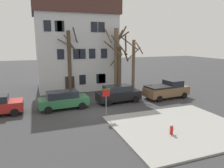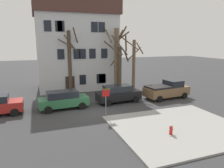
{
  "view_description": "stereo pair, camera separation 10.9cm",
  "coord_description": "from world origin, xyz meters",
  "px_view_note": "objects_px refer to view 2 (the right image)",
  "views": [
    {
      "loc": [
        -4.79,
        -17.48,
        6.26
      ],
      "look_at": [
        2.4,
        1.99,
        2.07
      ],
      "focal_mm": 33.74,
      "sensor_mm": 36.0,
      "label": 1
    },
    {
      "loc": [
        -4.69,
        -17.52,
        6.26
      ],
      "look_at": [
        2.4,
        1.99,
        2.07
      ],
      "focal_mm": 33.74,
      "sensor_mm": 36.0,
      "label": 2
    }
  ],
  "objects_px": {
    "tree_bare_near": "(70,59)",
    "car_green_wagon": "(63,100)",
    "street_sign_pole": "(106,98)",
    "building_main": "(76,44)",
    "car_black_wagon": "(118,94)",
    "tree_bare_far": "(119,66)",
    "tree_bare_end": "(134,63)",
    "tree_bare_mid": "(117,57)",
    "fire_hydrant": "(171,129)",
    "pickup_truck_brown": "(167,90)"
  },
  "relations": [
    {
      "from": "building_main",
      "to": "fire_hydrant",
      "type": "distance_m",
      "value": 18.75
    },
    {
      "from": "car_green_wagon",
      "to": "car_black_wagon",
      "type": "relative_size",
      "value": 0.98
    },
    {
      "from": "building_main",
      "to": "pickup_truck_brown",
      "type": "relative_size",
      "value": 2.21
    },
    {
      "from": "car_black_wagon",
      "to": "fire_hydrant",
      "type": "xyz_separation_m",
      "value": [
        0.36,
        -8.67,
        -0.44
      ]
    },
    {
      "from": "tree_bare_mid",
      "to": "tree_bare_near",
      "type": "bearing_deg",
      "value": 169.26
    },
    {
      "from": "tree_bare_near",
      "to": "car_black_wagon",
      "type": "xyz_separation_m",
      "value": [
        4.05,
        -5.76,
        -3.26
      ]
    },
    {
      "from": "tree_bare_near",
      "to": "tree_bare_end",
      "type": "distance_m",
      "value": 8.41
    },
    {
      "from": "street_sign_pole",
      "to": "car_green_wagon",
      "type": "bearing_deg",
      "value": 128.91
    },
    {
      "from": "tree_bare_mid",
      "to": "car_black_wagon",
      "type": "relative_size",
      "value": 1.71
    },
    {
      "from": "tree_bare_end",
      "to": "building_main",
      "type": "bearing_deg",
      "value": 152.33
    },
    {
      "from": "tree_bare_mid",
      "to": "car_green_wagon",
      "type": "xyz_separation_m",
      "value": [
        -7.33,
        -4.93,
        -3.5
      ]
    },
    {
      "from": "fire_hydrant",
      "to": "street_sign_pole",
      "type": "bearing_deg",
      "value": 122.94
    },
    {
      "from": "tree_bare_near",
      "to": "street_sign_pole",
      "type": "xyz_separation_m",
      "value": [
        1.35,
        -9.71,
        -2.42
      ]
    },
    {
      "from": "building_main",
      "to": "car_black_wagon",
      "type": "bearing_deg",
      "value": -73.91
    },
    {
      "from": "tree_bare_mid",
      "to": "tree_bare_end",
      "type": "bearing_deg",
      "value": 15.09
    },
    {
      "from": "tree_bare_mid",
      "to": "car_green_wagon",
      "type": "relative_size",
      "value": 1.75
    },
    {
      "from": "car_black_wagon",
      "to": "fire_hydrant",
      "type": "bearing_deg",
      "value": -87.65
    },
    {
      "from": "tree_bare_end",
      "to": "pickup_truck_brown",
      "type": "height_order",
      "value": "tree_bare_end"
    },
    {
      "from": "car_black_wagon",
      "to": "pickup_truck_brown",
      "type": "relative_size",
      "value": 0.9
    },
    {
      "from": "tree_bare_near",
      "to": "fire_hydrant",
      "type": "xyz_separation_m",
      "value": [
        4.41,
        -14.43,
        -3.71
      ]
    },
    {
      "from": "pickup_truck_brown",
      "to": "street_sign_pole",
      "type": "height_order",
      "value": "street_sign_pole"
    },
    {
      "from": "pickup_truck_brown",
      "to": "tree_bare_near",
      "type": "bearing_deg",
      "value": 148.59
    },
    {
      "from": "tree_bare_end",
      "to": "fire_hydrant",
      "type": "distance_m",
      "value": 14.93
    },
    {
      "from": "car_green_wagon",
      "to": "fire_hydrant",
      "type": "bearing_deg",
      "value": -54.32
    },
    {
      "from": "car_black_wagon",
      "to": "tree_bare_near",
      "type": "bearing_deg",
      "value": 125.13
    },
    {
      "from": "car_green_wagon",
      "to": "street_sign_pole",
      "type": "xyz_separation_m",
      "value": [
        2.99,
        -3.7,
        0.87
      ]
    },
    {
      "from": "tree_bare_far",
      "to": "car_green_wagon",
      "type": "height_order",
      "value": "tree_bare_far"
    },
    {
      "from": "tree_bare_far",
      "to": "car_green_wagon",
      "type": "relative_size",
      "value": 1.52
    },
    {
      "from": "tree_bare_near",
      "to": "car_green_wagon",
      "type": "relative_size",
      "value": 1.7
    },
    {
      "from": "tree_bare_far",
      "to": "tree_bare_near",
      "type": "bearing_deg",
      "value": 164.97
    },
    {
      "from": "tree_bare_near",
      "to": "fire_hydrant",
      "type": "height_order",
      "value": "tree_bare_near"
    },
    {
      "from": "tree_bare_end",
      "to": "car_green_wagon",
      "type": "distance_m",
      "value": 11.79
    },
    {
      "from": "car_black_wagon",
      "to": "fire_hydrant",
      "type": "height_order",
      "value": "car_black_wagon"
    },
    {
      "from": "tree_bare_far",
      "to": "car_black_wagon",
      "type": "distance_m",
      "value": 5.11
    },
    {
      "from": "tree_bare_near",
      "to": "car_black_wagon",
      "type": "bearing_deg",
      "value": -54.87
    },
    {
      "from": "tree_bare_near",
      "to": "tree_bare_mid",
      "type": "distance_m",
      "value": 5.8
    },
    {
      "from": "tree_bare_mid",
      "to": "pickup_truck_brown",
      "type": "distance_m",
      "value": 7.28
    },
    {
      "from": "fire_hydrant",
      "to": "car_black_wagon",
      "type": "bearing_deg",
      "value": 92.35
    },
    {
      "from": "tree_bare_far",
      "to": "fire_hydrant",
      "type": "height_order",
      "value": "tree_bare_far"
    },
    {
      "from": "tree_bare_far",
      "to": "pickup_truck_brown",
      "type": "height_order",
      "value": "tree_bare_far"
    },
    {
      "from": "tree_bare_near",
      "to": "street_sign_pole",
      "type": "height_order",
      "value": "tree_bare_near"
    },
    {
      "from": "fire_hydrant",
      "to": "pickup_truck_brown",
      "type": "bearing_deg",
      "value": 57.32
    },
    {
      "from": "car_black_wagon",
      "to": "tree_bare_mid",
      "type": "bearing_deg",
      "value": 70.64
    },
    {
      "from": "tree_bare_end",
      "to": "car_black_wagon",
      "type": "height_order",
      "value": "tree_bare_end"
    },
    {
      "from": "pickup_truck_brown",
      "to": "street_sign_pole",
      "type": "bearing_deg",
      "value": -156.27
    },
    {
      "from": "tree_bare_mid",
      "to": "car_green_wagon",
      "type": "distance_m",
      "value": 9.5
    },
    {
      "from": "pickup_truck_brown",
      "to": "fire_hydrant",
      "type": "xyz_separation_m",
      "value": [
        -5.41,
        -8.43,
        -0.47
      ]
    },
    {
      "from": "tree_bare_end",
      "to": "car_green_wagon",
      "type": "height_order",
      "value": "tree_bare_end"
    },
    {
      "from": "car_black_wagon",
      "to": "building_main",
      "type": "bearing_deg",
      "value": 106.09
    },
    {
      "from": "tree_bare_mid",
      "to": "car_green_wagon",
      "type": "bearing_deg",
      "value": -146.09
    }
  ]
}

